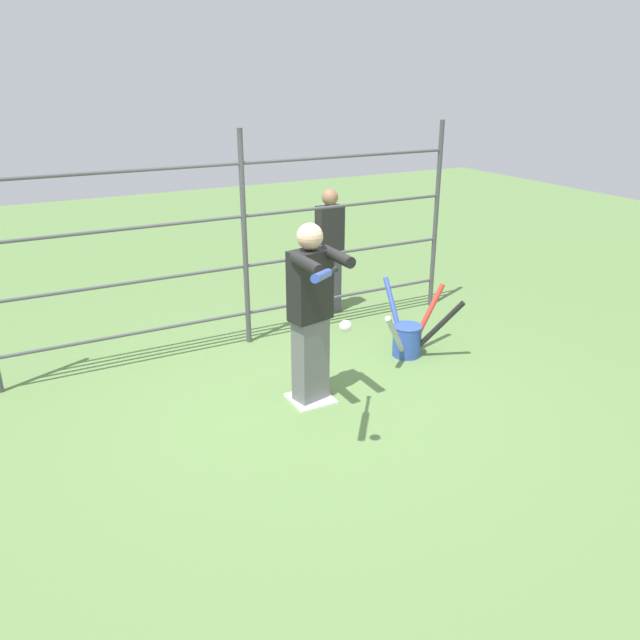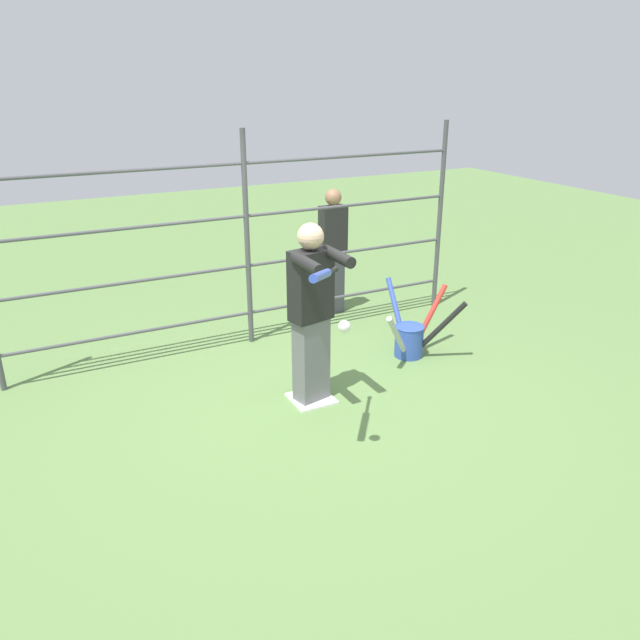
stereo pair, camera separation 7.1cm
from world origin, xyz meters
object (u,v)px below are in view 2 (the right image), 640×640
object	(u,v)px
batter	(312,309)
bystander_behind_fence	(333,250)
softball_in_flight	(344,327)
bat_bucket	(411,337)
baseball_bat_swinging	(323,275)

from	to	relation	value
batter	bystander_behind_fence	xyz separation A→B (m)	(-1.33, -2.05, -0.10)
softball_in_flight	bat_bucket	xyz separation A→B (m)	(-1.70, -1.49, -0.98)
batter	baseball_bat_swinging	size ratio (longest dim) A/B	2.49
softball_in_flight	bystander_behind_fence	distance (m)	3.50
baseball_bat_swinging	bystander_behind_fence	size ratio (longest dim) A/B	0.43
batter	baseball_bat_swinging	distance (m)	1.10
bat_bucket	baseball_bat_swinging	bearing A→B (deg)	35.83
batter	bat_bucket	distance (m)	1.67
baseball_bat_swinging	bystander_behind_fence	bearing A→B (deg)	-119.67
batter	softball_in_flight	world-z (taller)	batter
batter	bat_bucket	size ratio (longest dim) A/B	1.57
softball_in_flight	batter	bearing A→B (deg)	-103.46
bat_bucket	softball_in_flight	bearing A→B (deg)	41.17
bat_bucket	bystander_behind_fence	world-z (taller)	bystander_behind_fence
baseball_bat_swinging	batter	bearing A→B (deg)	-111.10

